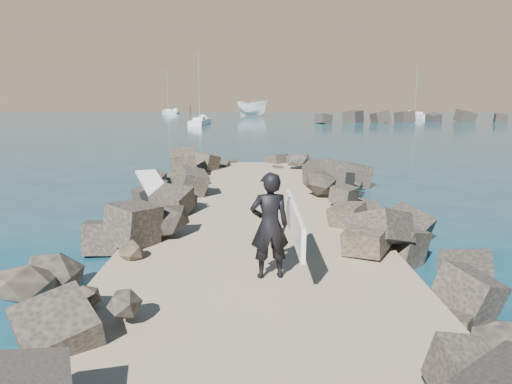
# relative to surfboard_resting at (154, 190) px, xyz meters

# --- Properties ---
(ground) EXTENTS (800.00, 800.00, 0.00)m
(ground) POSITION_rel_surfboard_resting_xyz_m (3.07, -1.66, -1.04)
(ground) COLOR #0F384C
(ground) RESTS_ON ground
(jetty) EXTENTS (6.00, 26.00, 0.60)m
(jetty) POSITION_rel_surfboard_resting_xyz_m (3.07, -3.66, -0.74)
(jetty) COLOR #8C7759
(jetty) RESTS_ON ground
(riprap_left) EXTENTS (2.60, 22.00, 1.00)m
(riprap_left) POSITION_rel_surfboard_resting_xyz_m (0.17, -3.16, -0.54)
(riprap_left) COLOR black
(riprap_left) RESTS_ON ground
(riprap_right) EXTENTS (2.60, 22.00, 1.00)m
(riprap_right) POSITION_rel_surfboard_resting_xyz_m (5.97, -3.16, -0.54)
(riprap_right) COLOR black
(riprap_right) RESTS_ON ground
(breakwater_secondary) EXTENTS (52.00, 4.00, 1.20)m
(breakwater_secondary) POSITION_rel_surfboard_resting_xyz_m (38.07, 53.34, -0.44)
(breakwater_secondary) COLOR black
(breakwater_secondary) RESTS_ON ground
(headland) EXTENTS (360.00, 140.00, 32.00)m
(headland) POSITION_rel_surfboard_resting_xyz_m (13.07, 158.34, 14.96)
(headland) COLOR #2D4919
(headland) RESTS_ON ground
(surfboard_resting) EXTENTS (1.63, 2.64, 0.09)m
(surfboard_resting) POSITION_rel_surfboard_resting_xyz_m (0.00, 0.00, 0.00)
(surfboard_resting) COLOR white
(surfboard_resting) RESTS_ON riprap_left
(boat_imported) EXTENTS (6.93, 6.94, 2.75)m
(boat_imported) POSITION_rel_surfboard_resting_xyz_m (2.83, 72.53, 0.33)
(boat_imported) COLOR white
(boat_imported) RESTS_ON ground
(surfer_with_board) EXTENTS (0.92, 2.42, 1.95)m
(surfer_with_board) POSITION_rel_surfboard_resting_xyz_m (3.37, -6.15, 0.54)
(surfer_with_board) COLOR black
(surfer_with_board) RESTS_ON jetty
(sailboat_e) EXTENTS (3.52, 6.89, 8.19)m
(sailboat_e) POSITION_rel_surfboard_resting_xyz_m (-13.10, 80.39, -0.70)
(sailboat_e) COLOR silver
(sailboat_e) RESTS_ON ground
(sailboat_d) EXTENTS (3.21, 7.06, 8.34)m
(sailboat_d) POSITION_rel_surfboard_resting_xyz_m (29.09, 66.50, -0.70)
(sailboat_d) COLOR silver
(sailboat_d) RESTS_ON ground
(sailboat_f) EXTENTS (2.23, 6.07, 7.28)m
(sailboat_f) POSITION_rel_surfboard_resting_xyz_m (39.12, 96.14, -0.69)
(sailboat_f) COLOR silver
(sailboat_f) RESTS_ON ground
(sailboat_a) EXTENTS (2.13, 7.60, 9.02)m
(sailboat_a) POSITION_rel_surfboard_resting_xyz_m (-3.75, 48.13, -0.70)
(sailboat_a) COLOR silver
(sailboat_a) RESTS_ON ground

